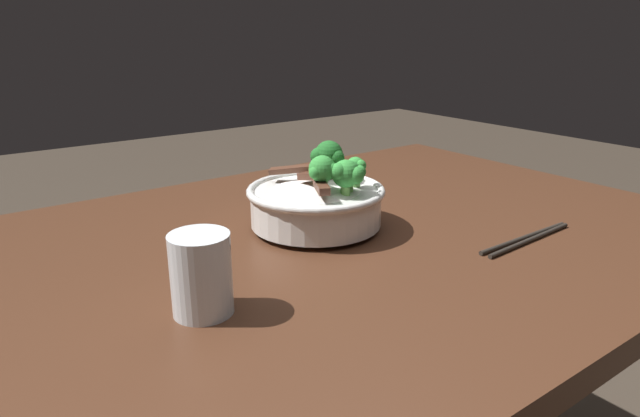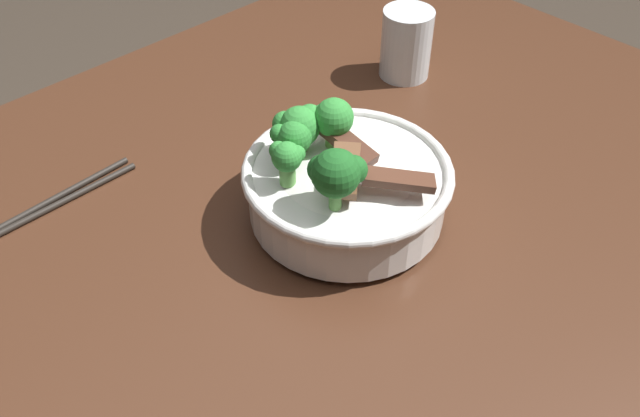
{
  "view_description": "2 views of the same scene",
  "coord_description": "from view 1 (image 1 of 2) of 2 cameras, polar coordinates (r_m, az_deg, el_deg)",
  "views": [
    {
      "loc": [
        0.52,
        0.64,
        1.11
      ],
      "look_at": [
        0.02,
        -0.04,
        0.84
      ],
      "focal_mm": 31.26,
      "sensor_mm": 36.0,
      "label": 1
    },
    {
      "loc": [
        -0.37,
        -0.41,
        1.31
      ],
      "look_at": [
        -0.01,
        -0.04,
        0.83
      ],
      "focal_mm": 37.82,
      "sensor_mm": 36.0,
      "label": 2
    }
  ],
  "objects": [
    {
      "name": "dining_table",
      "position": [
        0.93,
        2.44,
        -9.71
      ],
      "size": [
        1.19,
        0.84,
        0.8
      ],
      "color": "#472819",
      "rests_on": "ground"
    },
    {
      "name": "chopsticks_pair",
      "position": [
        0.91,
        20.45,
        -2.92
      ],
      "size": [
        0.21,
        0.02,
        0.01
      ],
      "color": "#28231E",
      "rests_on": "dining_table"
    },
    {
      "name": "drinking_glass",
      "position": [
        0.64,
        -12.03,
        -7.03
      ],
      "size": [
        0.07,
        0.07,
        0.1
      ],
      "color": "white",
      "rests_on": "dining_table"
    },
    {
      "name": "rice_bowl",
      "position": [
        0.89,
        -0.24,
        0.96
      ],
      "size": [
        0.22,
        0.22,
        0.13
      ],
      "color": "white",
      "rests_on": "dining_table"
    }
  ]
}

